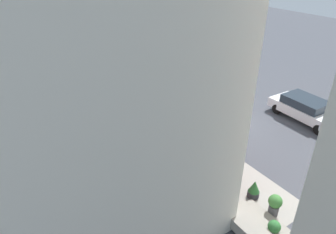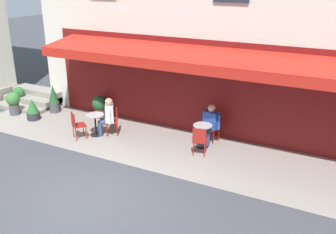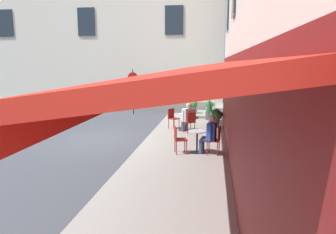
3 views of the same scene
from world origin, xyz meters
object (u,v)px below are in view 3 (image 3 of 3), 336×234
cafe_chair_red_corner_left (216,138)px  potted_plant_by_steps (216,117)px  no_parking_sign (133,84)px  parked_car_white (31,111)px  cafe_table_mid_terrace (197,138)px  seated_patron_in_blue (209,133)px  potted_plant_mid_terrace (193,107)px  potted_plant_entrance_left (190,112)px  seated_companion_in_white (188,116)px  potted_plant_under_sign (209,108)px  cafe_table_near_entrance (183,119)px  cafe_chair_red_back_row (190,121)px  cafe_chair_red_kerbside (173,117)px  potted_plant_entrance_right (209,110)px  cafe_chair_red_under_awning (178,137)px

cafe_chair_red_corner_left → potted_plant_by_steps: size_ratio=1.05×
cafe_chair_red_corner_left → no_parking_sign: bearing=31.0°
parked_car_white → cafe_table_mid_terrace: bearing=-114.7°
seated_patron_in_blue → potted_plant_mid_terrace: bearing=7.7°
potted_plant_entrance_left → seated_companion_in_white: bearing=-177.9°
cafe_table_mid_terrace → potted_plant_mid_terrace: potted_plant_mid_terrace is taller
seated_patron_in_blue → potted_plant_under_sign: size_ratio=1.66×
seated_companion_in_white → potted_plant_mid_terrace: seated_companion_in_white is taller
cafe_table_near_entrance → parked_car_white: (0.18, 7.34, 0.22)m
seated_patron_in_blue → potted_plant_entrance_left: bearing=9.4°
potted_plant_by_steps → potted_plant_entrance_left: size_ratio=1.07×
cafe_table_near_entrance → potted_plant_mid_terrace: 4.08m
cafe_chair_red_back_row → cafe_chair_red_corner_left: (-3.15, -1.07, 0.00)m
cafe_chair_red_corner_left → potted_plant_under_sign: 8.48m
potted_plant_under_sign → parked_car_white: 9.62m
cafe_chair_red_kerbside → cafe_chair_red_back_row: bearing=-135.3°
cafe_chair_red_corner_left → seated_companion_in_white: (3.33, 1.19, 0.15)m
no_parking_sign → parked_car_white: (-4.05, 4.01, -1.08)m
cafe_chair_red_corner_left → potted_plant_entrance_right: 6.57m
cafe_chair_red_under_awning → potted_plant_by_steps: cafe_chair_red_under_awning is taller
potted_plant_entrance_right → potted_plant_entrance_left: 1.01m
cafe_chair_red_kerbside → seated_patron_in_blue: bearing=-156.6°
cafe_table_near_entrance → cafe_chair_red_kerbside: size_ratio=0.82×
potted_plant_by_steps → potted_plant_entrance_right: bearing=9.6°
cafe_chair_red_kerbside → cafe_chair_red_corner_left: 4.48m
seated_companion_in_white → potted_plant_by_steps: size_ratio=1.50×
cafe_chair_red_kerbside → cafe_chair_red_under_awning: (-4.09, -0.71, 0.00)m
seated_companion_in_white → potted_plant_entrance_right: seated_companion_in_white is taller
cafe_chair_red_kerbside → seated_patron_in_blue: 4.36m
cafe_table_near_entrance → potted_plant_under_sign: 4.92m
no_parking_sign → potted_plant_by_steps: (-3.32, -4.78, -1.29)m
potted_plant_under_sign → parked_car_white: size_ratio=0.18×
cafe_chair_red_back_row → cafe_table_mid_terrace: (-3.04, -0.45, -0.06)m
cafe_chair_red_corner_left → no_parking_sign: 9.31m
potted_plant_entrance_right → parked_car_white: (-2.72, 8.45, 0.17)m
cafe_chair_red_kerbside → potted_plant_mid_terrace: 3.78m
no_parking_sign → potted_plant_mid_terrace: (-0.16, -3.51, -1.28)m
cafe_chair_red_back_row → seated_patron_in_blue: size_ratio=0.70×
no_parking_sign → cafe_table_mid_terrace: bearing=-152.0°
cafe_table_mid_terrace → potted_plant_by_steps: (4.47, -0.64, 0.01)m
potted_plant_mid_terrace → potted_plant_entrance_left: potted_plant_mid_terrace is taller
seated_companion_in_white → potted_plant_entrance_left: (3.36, 0.12, -0.30)m
cafe_table_mid_terrace → parked_car_white: bearing=65.3°
cafe_chair_red_kerbside → cafe_chair_red_corner_left: same height
cafe_table_mid_terrace → potted_plant_under_sign: (8.36, -0.29, -0.10)m
seated_patron_in_blue → no_parking_sign: size_ratio=0.50×
cafe_table_mid_terrace → potted_plant_under_sign: 8.37m
cafe_chair_red_corner_left → potted_plant_under_sign: (8.47, 0.33, -0.15)m
cafe_chair_red_under_awning → parked_car_white: 8.48m
cafe_chair_red_under_awning → potted_plant_entrance_left: bearing=0.7°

